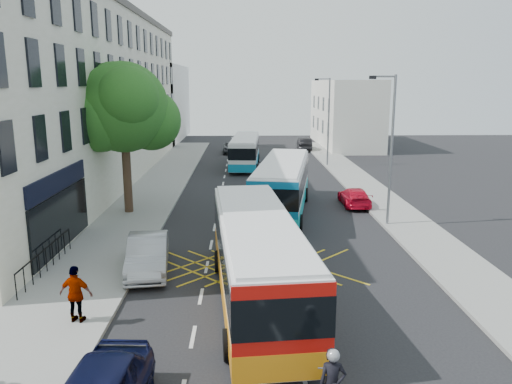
{
  "coord_description": "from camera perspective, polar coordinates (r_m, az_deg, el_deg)",
  "views": [
    {
      "loc": [
        -1.6,
        -14.23,
        7.75
      ],
      "look_at": [
        -0.96,
        10.95,
        2.2
      ],
      "focal_mm": 35.0,
      "sensor_mm": 36.0,
      "label": 1
    }
  ],
  "objects": [
    {
      "name": "pavement_left",
      "position": [
        31.0,
        -14.28,
        -2.3
      ],
      "size": [
        5.0,
        70.0,
        0.15
      ],
      "primitive_type": "cube",
      "color": "gray",
      "rests_on": "ground"
    },
    {
      "name": "railings",
      "position": [
        22.29,
        -22.87,
        -6.98
      ],
      "size": [
        0.08,
        5.6,
        1.14
      ],
      "primitive_type": null,
      "color": "black",
      "rests_on": "pavement_left"
    },
    {
      "name": "terrace_main",
      "position": [
        40.67,
        -19.53,
        10.33
      ],
      "size": [
        8.3,
        45.0,
        13.5
      ],
      "color": "beige",
      "rests_on": "ground"
    },
    {
      "name": "terrace_far",
      "position": [
        70.39,
        -11.78,
        9.93
      ],
      "size": [
        8.0,
        20.0,
        10.0
      ],
      "primitive_type": "cube",
      "color": "silver",
      "rests_on": "ground"
    },
    {
      "name": "building_right",
      "position": [
        63.61,
        10.09,
        8.86
      ],
      "size": [
        6.0,
        18.0,
        8.0
      ],
      "primitive_type": "cube",
      "color": "silver",
      "rests_on": "ground"
    },
    {
      "name": "pavement_right",
      "position": [
        31.56,
        15.35,
        -2.1
      ],
      "size": [
        3.0,
        70.0,
        0.15
      ],
      "primitive_type": "cube",
      "color": "gray",
      "rests_on": "ground"
    },
    {
      "name": "bus_far",
      "position": [
        46.65,
        -1.26,
        4.71
      ],
      "size": [
        2.94,
        10.19,
        2.83
      ],
      "rotation": [
        0.0,
        0.0,
        -0.06
      ],
      "color": "silver",
      "rests_on": "ground"
    },
    {
      "name": "bus_near",
      "position": [
        17.82,
        0.13,
        -7.55
      ],
      "size": [
        3.6,
        11.42,
        3.16
      ],
      "rotation": [
        0.0,
        0.0,
        0.09
      ],
      "color": "silver",
      "rests_on": "ground"
    },
    {
      "name": "lamp_near",
      "position": [
        27.55,
        15.06,
        5.47
      ],
      "size": [
        1.45,
        0.15,
        8.0
      ],
      "color": "slate",
      "rests_on": "pavement_right"
    },
    {
      "name": "ground",
      "position": [
        16.29,
        4.53,
        -16.03
      ],
      "size": [
        120.0,
        120.0,
        0.0
      ],
      "primitive_type": "plane",
      "color": "black",
      "rests_on": "ground"
    },
    {
      "name": "distant_car_grey",
      "position": [
        55.93,
        -2.78,
        5.08
      ],
      "size": [
        2.19,
        4.45,
        1.22
      ],
      "primitive_type": "imported",
      "rotation": [
        0.0,
        0.0,
        0.04
      ],
      "color": "#44464C",
      "rests_on": "ground"
    },
    {
      "name": "parked_car_silver",
      "position": [
        21.38,
        -12.25,
        -6.96
      ],
      "size": [
        2.17,
        4.76,
        1.52
      ],
      "primitive_type": "imported",
      "rotation": [
        0.0,
        0.0,
        0.13
      ],
      "color": "#9D9FA4",
      "rests_on": "ground"
    },
    {
      "name": "street_tree",
      "position": [
        30.04,
        -14.95,
        9.23
      ],
      "size": [
        6.3,
        5.7,
        8.8
      ],
      "color": "#382619",
      "rests_on": "pavement_left"
    },
    {
      "name": "bus_mid",
      "position": [
        30.02,
        3.03,
        0.73
      ],
      "size": [
        4.45,
        11.57,
        3.17
      ],
      "rotation": [
        0.0,
        0.0,
        -0.17
      ],
      "color": "silver",
      "rests_on": "ground"
    },
    {
      "name": "pedestrian_far",
      "position": [
        17.33,
        -19.87,
        -10.93
      ],
      "size": [
        1.18,
        0.65,
        1.9
      ],
      "primitive_type": "imported",
      "rotation": [
        0.0,
        0.0,
        2.96
      ],
      "color": "gray",
      "rests_on": "pavement_left"
    },
    {
      "name": "lamp_far",
      "position": [
        46.99,
        8.19,
        8.48
      ],
      "size": [
        1.45,
        0.15,
        8.0
      ],
      "color": "slate",
      "rests_on": "pavement_right"
    },
    {
      "name": "red_hatchback",
      "position": [
        32.56,
        11.17,
        -0.54
      ],
      "size": [
        1.66,
        4.0,
        1.16
      ],
      "primitive_type": "imported",
      "rotation": [
        0.0,
        0.0,
        3.13
      ],
      "color": "red",
      "rests_on": "ground"
    },
    {
      "name": "distant_car_dark",
      "position": [
        58.59,
        5.54,
        5.47
      ],
      "size": [
        1.68,
        4.39,
        1.43
      ],
      "primitive_type": "imported",
      "rotation": [
        0.0,
        0.0,
        3.1
      ],
      "color": "black",
      "rests_on": "ground"
    }
  ]
}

